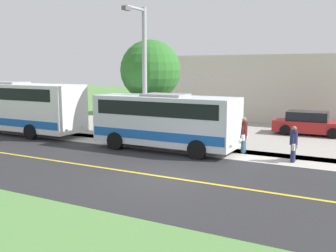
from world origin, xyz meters
The scene contains 13 objects.
ground_plane centered at (0.00, 0.00, 0.00)m, with size 120.00×120.00×0.00m, color #548442.
road_surface centered at (0.00, 0.00, 0.00)m, with size 8.00×100.00×0.01m, color #28282B.
sidewalk centered at (-5.20, 0.00, 0.00)m, with size 2.40×100.00×0.01m, color #B2ADA3.
parking_lot_surface centered at (-12.40, 3.00, 0.00)m, with size 14.00×36.00×0.01m, color #9E9991.
road_centre_line centered at (0.00, 0.00, 0.01)m, with size 0.16×100.00×0.00m, color gold.
shuttle_bus_front centered at (-4.48, -2.38, 1.57)m, with size 2.61×7.46×2.85m.
transit_bus_rear centered at (-4.54, -14.37, 1.79)m, with size 2.73×11.99×3.26m.
pedestrian_with_bags centered at (-4.84, 3.86, 0.86)m, with size 0.72×0.34×1.61m.
pedestrian_waiting centered at (-5.63, 1.35, 0.95)m, with size 0.72×0.34×1.77m.
street_light_pole centered at (-4.87, -3.92, 4.01)m, with size 1.97×0.24×7.21m.
parked_car_near centered at (-12.77, 3.32, 0.69)m, with size 2.13×4.46×1.45m.
tree_curbside centered at (-7.40, -4.99, 3.98)m, with size 3.58×3.58×5.79m.
commercial_building centered at (-21.40, -1.19, 2.56)m, with size 10.00×21.15×5.12m, color beige.
Camera 1 is at (12.76, 7.05, 4.13)m, focal length 42.07 mm.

